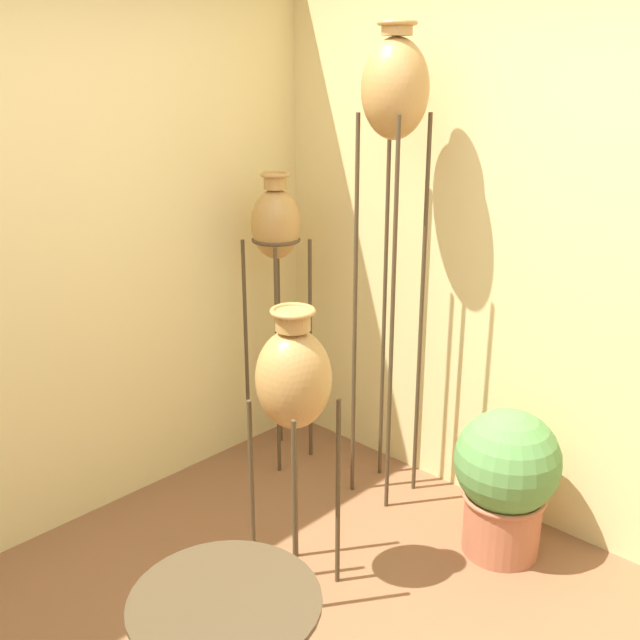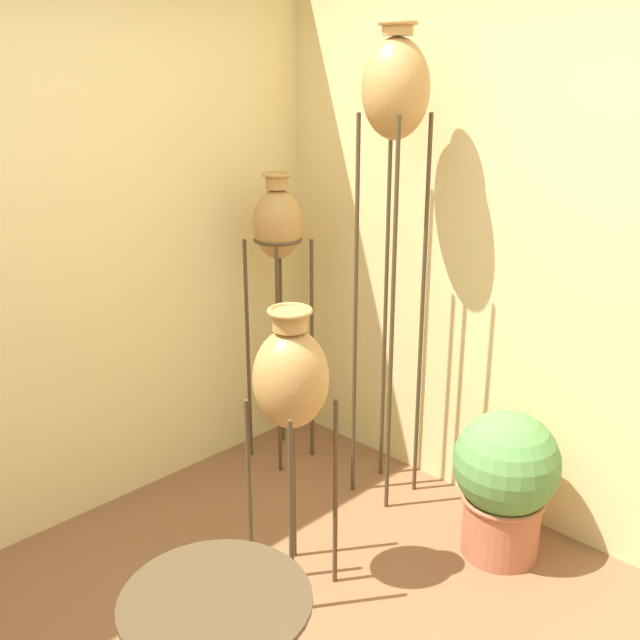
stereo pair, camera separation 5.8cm
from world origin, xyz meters
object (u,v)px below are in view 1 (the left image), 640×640
at_px(vase_stand_short, 294,381).
at_px(potted_plant, 506,477).
at_px(vase_stand_tall, 395,105).
at_px(vase_stand_medium, 276,232).

relative_size(vase_stand_short, potted_plant, 1.79).
xyz_separation_m(vase_stand_tall, potted_plant, (-0.04, -0.71, -1.54)).
height_order(vase_stand_tall, potted_plant, vase_stand_tall).
relative_size(vase_stand_tall, vase_stand_medium, 1.43).
xyz_separation_m(vase_stand_medium, vase_stand_short, (-0.71, -0.84, -0.34)).
height_order(vase_stand_medium, potted_plant, vase_stand_medium).
bearing_deg(vase_stand_tall, vase_stand_medium, 100.62).
xyz_separation_m(vase_stand_medium, potted_plant, (0.08, -1.35, -0.90)).
bearing_deg(vase_stand_medium, vase_stand_tall, -79.38).
relative_size(vase_stand_medium, vase_stand_short, 1.29).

